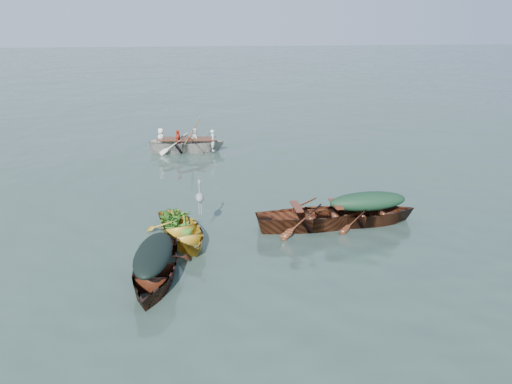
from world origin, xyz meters
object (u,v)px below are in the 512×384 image
open_wooden_boat (315,227)px  green_tarp_boat (366,223)px  heron (200,203)px  dark_covered_boat (155,281)px  yellow_dinghy (182,239)px  rowed_boat (188,151)px

open_wooden_boat → green_tarp_boat: bearing=-88.7°
heron → open_wooden_boat: bearing=-16.6°
dark_covered_boat → open_wooden_boat: 4.82m
dark_covered_boat → heron: bearing=71.2°
dark_covered_boat → open_wooden_boat: (4.14, 2.48, 0.00)m
yellow_dinghy → dark_covered_boat: 2.12m
open_wooden_boat → heron: 3.27m
yellow_dinghy → dark_covered_boat: dark_covered_boat is taller
dark_covered_boat → green_tarp_boat: size_ratio=0.96×
yellow_dinghy → open_wooden_boat: 3.66m
green_tarp_boat → open_wooden_boat: open_wooden_boat is taller
open_wooden_boat → rowed_boat: (-3.78, 8.14, 0.00)m
green_tarp_boat → rowed_boat: rowed_boat is taller
open_wooden_boat → heron: heron is taller
yellow_dinghy → green_tarp_boat: same height
dark_covered_boat → open_wooden_boat: bearing=35.7°
yellow_dinghy → rowed_boat: bearing=71.1°
yellow_dinghy → green_tarp_boat: (5.12, 0.55, 0.00)m
open_wooden_boat → yellow_dinghy: bearing=92.6°
heron → dark_covered_boat: bearing=-133.4°
rowed_boat → heron: size_ratio=4.76×
green_tarp_boat → heron: (-4.62, -0.32, 0.92)m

